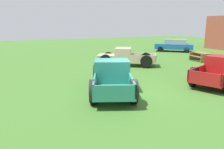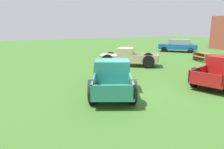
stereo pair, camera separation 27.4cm
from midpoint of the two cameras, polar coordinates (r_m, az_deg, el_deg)
The scene contains 5 objects.
ground_plane at distance 10.90m, azimuth 5.17°, elevation -4.74°, with size 80.00×80.00×0.00m, color #3D6B28.
pickup_truck_foreground at distance 11.11m, azimuth 0.69°, elevation -0.30°, with size 5.45×3.78×1.58m.
pickup_truck_behind_right at distance 17.71m, azimuth 3.80°, elevation 4.58°, with size 4.06×4.91×1.46m.
sedan_distant_a at distance 27.97m, azimuth 17.40°, elevation 7.38°, with size 4.55×4.47×1.51m.
picnic_table at distance 21.56m, azimuth 23.71°, elevation 4.49°, with size 2.02×1.76×0.78m.
Camera 2 is at (9.00, -5.13, 3.35)m, focal length 34.58 mm.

